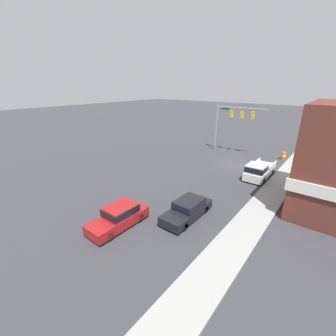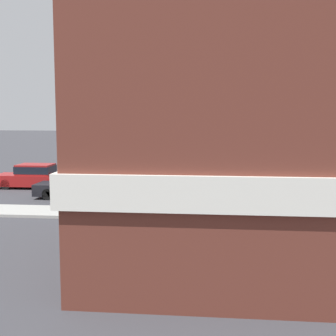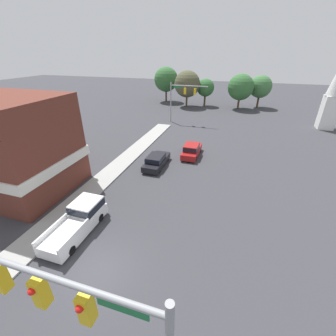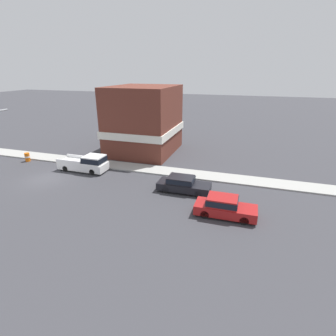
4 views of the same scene
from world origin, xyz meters
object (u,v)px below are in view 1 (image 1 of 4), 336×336
car_oncoming (119,216)px  pickup_truck_parked (259,170)px  construction_barrel (283,156)px  car_lead (188,208)px

car_oncoming → pickup_truck_parked: (-5.09, -15.55, 0.09)m
pickup_truck_parked → construction_barrel: bearing=-93.8°
car_oncoming → pickup_truck_parked: pickup_truck_parked is taller
car_lead → pickup_truck_parked: (-1.83, -11.43, 0.16)m
car_oncoming → construction_barrel: 25.09m
car_lead → pickup_truck_parked: 11.57m
construction_barrel → car_lead: bearing=83.2°
car_lead → construction_barrel: size_ratio=4.55×
car_lead → pickup_truck_parked: size_ratio=0.89×
car_lead → pickup_truck_parked: bearing=-99.1°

